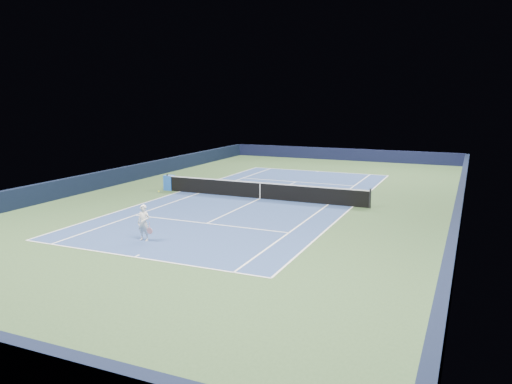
% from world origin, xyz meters
% --- Properties ---
extents(ground, '(40.00, 40.00, 0.00)m').
position_xyz_m(ground, '(0.00, 0.00, 0.00)').
color(ground, '#304A28').
rests_on(ground, ground).
extents(wall_far, '(22.00, 0.35, 1.10)m').
position_xyz_m(wall_far, '(0.00, 19.82, 0.55)').
color(wall_far, black).
rests_on(wall_far, ground).
extents(wall_right, '(0.35, 40.00, 1.10)m').
position_xyz_m(wall_right, '(10.82, 0.00, 0.55)').
color(wall_right, black).
rests_on(wall_right, ground).
extents(wall_left, '(0.35, 40.00, 1.10)m').
position_xyz_m(wall_left, '(-10.82, 0.00, 0.55)').
color(wall_left, black).
rests_on(wall_left, ground).
extents(court_surface, '(10.97, 23.77, 0.01)m').
position_xyz_m(court_surface, '(0.00, 0.00, 0.00)').
color(court_surface, navy).
rests_on(court_surface, ground).
extents(baseline_far, '(10.97, 0.08, 0.00)m').
position_xyz_m(baseline_far, '(0.00, 11.88, 0.01)').
color(baseline_far, white).
rests_on(baseline_far, ground).
extents(baseline_near, '(10.97, 0.08, 0.00)m').
position_xyz_m(baseline_near, '(0.00, -11.88, 0.01)').
color(baseline_near, white).
rests_on(baseline_near, ground).
extents(sideline_doubles_right, '(0.08, 23.77, 0.00)m').
position_xyz_m(sideline_doubles_right, '(5.49, 0.00, 0.01)').
color(sideline_doubles_right, white).
rests_on(sideline_doubles_right, ground).
extents(sideline_doubles_left, '(0.08, 23.77, 0.00)m').
position_xyz_m(sideline_doubles_left, '(-5.49, 0.00, 0.01)').
color(sideline_doubles_left, white).
rests_on(sideline_doubles_left, ground).
extents(sideline_singles_right, '(0.08, 23.77, 0.00)m').
position_xyz_m(sideline_singles_right, '(4.12, 0.00, 0.01)').
color(sideline_singles_right, white).
rests_on(sideline_singles_right, ground).
extents(sideline_singles_left, '(0.08, 23.77, 0.00)m').
position_xyz_m(sideline_singles_left, '(-4.12, 0.00, 0.01)').
color(sideline_singles_left, white).
rests_on(sideline_singles_left, ground).
extents(service_line_far, '(8.23, 0.08, 0.00)m').
position_xyz_m(service_line_far, '(0.00, 6.40, 0.01)').
color(service_line_far, white).
rests_on(service_line_far, ground).
extents(service_line_near, '(8.23, 0.08, 0.00)m').
position_xyz_m(service_line_near, '(0.00, -6.40, 0.01)').
color(service_line_near, white).
rests_on(service_line_near, ground).
extents(center_service_line, '(0.08, 12.80, 0.00)m').
position_xyz_m(center_service_line, '(0.00, 0.00, 0.01)').
color(center_service_line, white).
rests_on(center_service_line, ground).
extents(center_mark_far, '(0.08, 0.30, 0.00)m').
position_xyz_m(center_mark_far, '(0.00, 11.73, 0.01)').
color(center_mark_far, white).
rests_on(center_mark_far, ground).
extents(center_mark_near, '(0.08, 0.30, 0.00)m').
position_xyz_m(center_mark_near, '(0.00, -11.73, 0.01)').
color(center_mark_near, white).
rests_on(center_mark_near, ground).
extents(tennis_net, '(12.90, 0.10, 1.07)m').
position_xyz_m(tennis_net, '(0.00, 0.00, 0.50)').
color(tennis_net, black).
rests_on(tennis_net, ground).
extents(sponsor_cube, '(0.63, 0.54, 0.95)m').
position_xyz_m(sponsor_cube, '(-6.40, 0.21, 0.48)').
color(sponsor_cube, blue).
rests_on(sponsor_cube, ground).
extents(tennis_player, '(0.74, 1.23, 1.94)m').
position_xyz_m(tennis_player, '(-0.97, -9.92, 0.76)').
color(tennis_player, white).
rests_on(tennis_player, ground).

